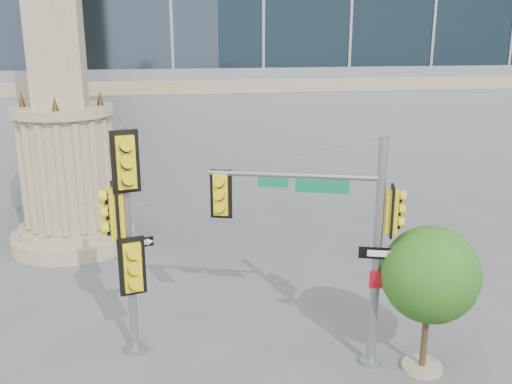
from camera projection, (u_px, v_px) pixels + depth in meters
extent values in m
plane|color=#545456|center=(284.00, 363.00, 13.58)|extent=(120.00, 120.00, 0.00)
cylinder|color=gray|center=(74.00, 237.00, 21.09)|extent=(4.40, 4.40, 0.50)
cylinder|color=gray|center=(73.00, 227.00, 20.98)|extent=(3.80, 3.80, 0.30)
cylinder|color=gray|center=(68.00, 170.00, 20.39)|extent=(3.00, 3.00, 4.00)
cylinder|color=gray|center=(62.00, 110.00, 19.79)|extent=(3.50, 3.50, 0.30)
cone|color=#472D14|center=(100.00, 98.00, 19.89)|extent=(0.24, 0.24, 0.50)
cone|color=#472D14|center=(22.00, 100.00, 19.48)|extent=(0.24, 0.24, 0.50)
cylinder|color=slate|center=(370.00, 361.00, 13.56)|extent=(0.51, 0.51, 0.11)
cylinder|color=slate|center=(377.00, 257.00, 12.82)|extent=(0.20, 0.20, 5.47)
cylinder|color=slate|center=(294.00, 175.00, 12.59)|extent=(3.68, 1.30, 0.13)
cube|color=#0D7449|center=(322.00, 187.00, 12.55)|extent=(1.14, 0.40, 0.29)
cube|color=yellow|center=(221.00, 194.00, 12.96)|extent=(0.56, 0.40, 1.14)
cube|color=yellow|center=(392.00, 211.00, 12.49)|extent=(0.40, 0.56, 1.14)
cube|color=black|center=(378.00, 253.00, 12.66)|extent=(0.81, 0.28, 0.27)
cube|color=maroon|center=(376.00, 280.00, 12.84)|extent=(0.29, 0.12, 0.42)
cylinder|color=slate|center=(136.00, 349.00, 14.07)|extent=(0.54, 0.54, 0.14)
cylinder|color=slate|center=(129.00, 244.00, 13.31)|extent=(0.20, 0.20, 5.65)
cube|color=yellow|center=(125.00, 162.00, 12.53)|extent=(0.68, 0.45, 1.41)
cube|color=yellow|center=(116.00, 214.00, 12.99)|extent=(0.45, 0.68, 1.41)
cube|color=yellow|center=(132.00, 266.00, 13.21)|extent=(0.68, 0.45, 1.41)
cube|color=black|center=(139.00, 243.00, 13.25)|extent=(0.69, 0.20, 0.23)
cylinder|color=gray|center=(422.00, 367.00, 13.35)|extent=(0.94, 0.94, 0.10)
cylinder|color=#382314|center=(425.00, 333.00, 13.11)|extent=(0.15, 0.15, 1.88)
sphere|color=#235713|center=(430.00, 274.00, 12.71)|extent=(2.19, 2.19, 2.19)
sphere|color=#235713|center=(443.00, 281.00, 13.12)|extent=(1.36, 1.36, 1.36)
sphere|color=#235713|center=(419.00, 291.00, 12.47)|extent=(1.15, 1.15, 1.15)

